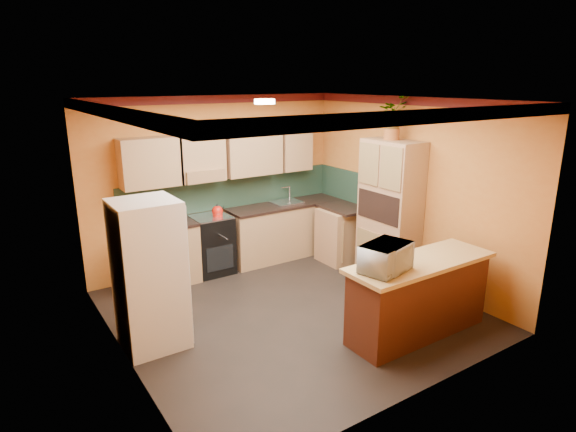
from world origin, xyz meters
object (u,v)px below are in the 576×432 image
at_px(fridge, 149,275).
at_px(base_cabinets_back, 247,238).
at_px(microwave, 386,257).
at_px(stove, 212,245).
at_px(breakfast_bar, 418,299).
at_px(pantry, 390,211).

bearing_deg(fridge, base_cabinets_back, 37.30).
height_order(base_cabinets_back, microwave, microwave).
height_order(stove, breakfast_bar, stove).
bearing_deg(pantry, breakfast_bar, -122.56).
xyz_separation_m(base_cabinets_back, pantry, (1.50, -1.67, 0.61)).
bearing_deg(base_cabinets_back, breakfast_bar, -79.12).
relative_size(base_cabinets_back, fridge, 2.15).
bearing_deg(pantry, fridge, 178.89).
distance_m(base_cabinets_back, stove, 0.63).
distance_m(pantry, breakfast_bar, 1.80).
distance_m(stove, breakfast_bar, 3.32).
relative_size(stove, breakfast_bar, 0.51).
distance_m(fridge, breakfast_bar, 3.10).
xyz_separation_m(base_cabinets_back, stove, (-0.62, -0.00, 0.02)).
xyz_separation_m(stove, fridge, (-1.47, -1.60, 0.39)).
bearing_deg(stove, fridge, -132.65).
relative_size(base_cabinets_back, breakfast_bar, 2.03).
height_order(fridge, microwave, fridge).
distance_m(stove, microwave, 3.22).
relative_size(fridge, breakfast_bar, 0.94).
relative_size(base_cabinets_back, stove, 4.01).
bearing_deg(stove, breakfast_bar, -68.47).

